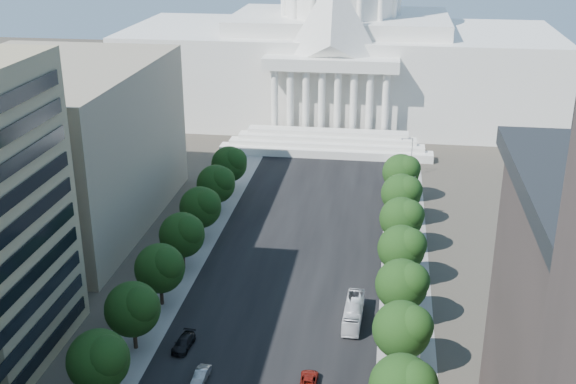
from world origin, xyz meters
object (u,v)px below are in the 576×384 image
at_px(car_dark_b, 184,343).
at_px(city_bus, 353,312).
at_px(car_silver, 201,376).
at_px(car_red, 309,380).

bearing_deg(car_dark_b, city_bus, 29.40).
height_order(car_silver, car_dark_b, car_dark_b).
bearing_deg(car_dark_b, car_red, -12.71).
relative_size(car_silver, car_dark_b, 0.84).
bearing_deg(car_red, car_silver, 3.82).
relative_size(car_silver, car_red, 0.91).
height_order(car_red, car_dark_b, car_dark_b).
distance_m(car_red, city_bus, 16.77).
xyz_separation_m(car_silver, car_dark_b, (-4.26, 6.90, 0.04)).
distance_m(car_red, car_dark_b, 18.94).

